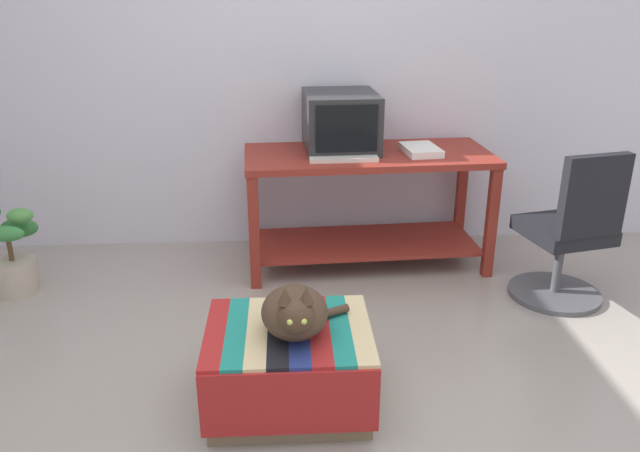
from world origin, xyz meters
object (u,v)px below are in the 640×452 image
Objects in this scene: keyboard at (343,158)px; tv_monitor at (341,122)px; ottoman_with_blanket at (289,367)px; potted_plant at (9,251)px; book at (421,150)px; desk at (367,189)px; office_chair at (569,238)px; cat at (295,312)px.

tv_monitor is at bearing 87.75° from keyboard.
ottoman_with_blanket is 1.96m from potted_plant.
keyboard is 0.50m from book.
keyboard is at bearing -140.26° from desk.
book is 0.45× the size of potted_plant.
office_chair is (1.22, -0.43, -0.36)m from keyboard.
tv_monitor is 0.85× the size of potted_plant.
office_chair is at bearing -20.66° from keyboard.
cat is (0.03, -0.04, 0.29)m from ottoman_with_blanket.
book is 2.49m from potted_plant.
tv_monitor is (-0.16, 0.10, 0.40)m from desk.
desk reaches higher than cat.
cat is 0.43× the size of office_chair.
desk is 0.41m from book.
keyboard reaches higher than ottoman_with_blanket.
cat is (-0.31, -1.33, -0.27)m from keyboard.
desk is at bearing 70.29° from cat.
tv_monitor is 0.30m from keyboard.
cat is at bearing -104.32° from keyboard.
cat is at bearing -104.36° from tv_monitor.
potted_plant reaches higher than ottoman_with_blanket.
office_chair is (1.21, -0.69, -0.52)m from tv_monitor.
book is 0.76× the size of cat.
tv_monitor is at bearing 76.86° from cat.
ottoman_with_blanket is at bearing 15.97° from office_chair.
office_chair reaches higher than potted_plant.
desk is 2.14m from potted_plant.
office_chair is (3.16, -0.28, 0.13)m from potted_plant.
desk is 3.84× the size of keyboard.
keyboard is 1.44m from ottoman_with_blanket.
book is 0.99m from office_chair.
tv_monitor is at bearing 11.71° from potted_plant.
tv_monitor is 1.87× the size of book.
tv_monitor reaches higher than ottoman_with_blanket.
cat is 2.02m from potted_plant.
tv_monitor is 0.78× the size of ottoman_with_blanket.
keyboard is 0.58× the size of ottoman_with_blanket.
office_chair is at bearing -43.95° from book.
desk is at bearing 167.37° from book.
tv_monitor reaches higher than potted_plant.
tv_monitor reaches higher than keyboard.
cat reaches higher than ottoman_with_blanket.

